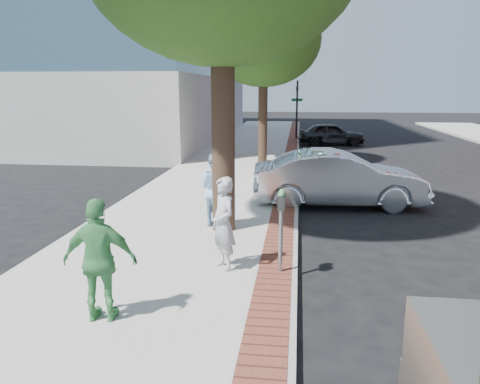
% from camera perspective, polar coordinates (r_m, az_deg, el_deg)
% --- Properties ---
extents(ground, '(120.00, 120.00, 0.00)m').
position_cam_1_polar(ground, '(9.03, -0.08, -9.02)').
color(ground, black).
rests_on(ground, ground).
extents(sidewalk, '(5.00, 60.00, 0.15)m').
position_cam_1_polar(sidewalk, '(16.85, -1.72, 1.43)').
color(sidewalk, '#9E9991').
rests_on(sidewalk, ground).
extents(brick_strip, '(0.60, 60.00, 0.01)m').
position_cam_1_polar(brick_strip, '(16.64, 5.79, 1.52)').
color(brick_strip, brown).
rests_on(brick_strip, sidewalk).
extents(curb, '(0.10, 60.00, 0.15)m').
position_cam_1_polar(curb, '(16.65, 6.99, 1.21)').
color(curb, gray).
rests_on(curb, ground).
extents(office_base, '(18.20, 22.20, 4.00)m').
position_cam_1_polar(office_base, '(33.46, -17.97, 9.68)').
color(office_base, gray).
rests_on(office_base, ground).
extents(signal_near, '(0.70, 0.15, 3.80)m').
position_cam_1_polar(signal_near, '(30.35, 6.96, 10.44)').
color(signal_near, black).
rests_on(signal_near, ground).
extents(tree_far, '(4.80, 4.80, 7.14)m').
position_cam_1_polar(tree_far, '(20.49, 2.90, 18.07)').
color(tree_far, black).
rests_on(tree_far, sidewalk).
extents(parking_meter, '(0.12, 0.32, 1.47)m').
position_cam_1_polar(parking_meter, '(8.06, 5.04, -2.70)').
color(parking_meter, gray).
rests_on(parking_meter, sidewalk).
extents(person_gray, '(0.67, 0.73, 1.67)m').
position_cam_1_polar(person_gray, '(8.25, -2.03, -3.90)').
color(person_gray, '#A9A9AE').
rests_on(person_gray, sidewalk).
extents(person_officer, '(1.07, 1.03, 1.74)m').
position_cam_1_polar(person_officer, '(10.88, -2.94, 0.33)').
color(person_officer, '#91BAE1').
rests_on(person_officer, sidewalk).
extents(person_green, '(1.05, 0.51, 1.73)m').
position_cam_1_polar(person_green, '(6.73, -16.69, -8.01)').
color(person_green, '#42914E').
rests_on(person_green, sidewalk).
extents(sedan_silver, '(4.95, 2.05, 1.59)m').
position_cam_1_polar(sedan_silver, '(13.59, 11.92, 1.57)').
color(sedan_silver, silver).
rests_on(sedan_silver, ground).
extents(bg_car, '(4.02, 1.93, 1.32)m').
position_cam_1_polar(bg_car, '(28.53, 11.06, 6.97)').
color(bg_car, black).
rests_on(bg_car, ground).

